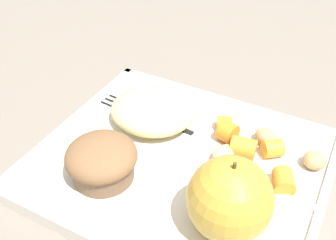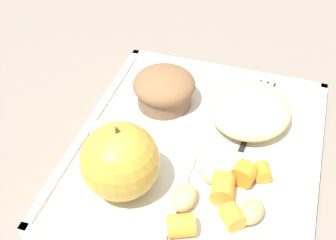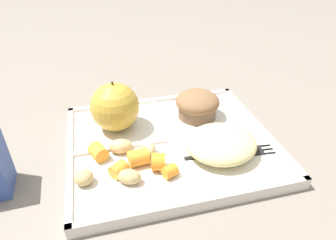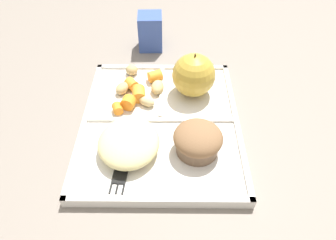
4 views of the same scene
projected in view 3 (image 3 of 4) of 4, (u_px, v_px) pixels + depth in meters
ground at (171, 147)px, 0.53m from camera, size 6.00×6.00×0.00m
lunch_tray at (170, 144)px, 0.53m from camera, size 0.35×0.30×0.02m
green_apple at (115, 107)px, 0.53m from camera, size 0.09×0.09×0.09m
bran_muffin at (197, 105)px, 0.58m from camera, size 0.08×0.08×0.05m
carrot_slice_near_corner at (170, 171)px, 0.45m from camera, size 0.03×0.02×0.02m
carrot_slice_edge at (138, 157)px, 0.47m from camera, size 0.03×0.03×0.03m
carrot_slice_back at (119, 170)px, 0.45m from camera, size 0.03×0.03×0.02m
carrot_slice_large at (158, 162)px, 0.46m from camera, size 0.03×0.03×0.03m
carrot_slice_diagonal at (98, 152)px, 0.48m from camera, size 0.03×0.04×0.02m
potato_chunk_wedge at (121, 146)px, 0.49m from camera, size 0.04×0.03×0.02m
potato_chunk_browned at (148, 150)px, 0.49m from camera, size 0.04×0.04×0.02m
potato_chunk_corner at (84, 178)px, 0.43m from camera, size 0.03×0.03×0.02m
potato_chunk_large at (129, 177)px, 0.43m from camera, size 0.04×0.04×0.02m
egg_noodle_pile at (221, 143)px, 0.49m from camera, size 0.12×0.11×0.04m
meatball_back at (214, 142)px, 0.49m from camera, size 0.03×0.03×0.03m
meatball_center at (234, 136)px, 0.51m from camera, size 0.03×0.03×0.03m
plastic_fork at (238, 153)px, 0.49m from camera, size 0.15×0.03×0.00m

